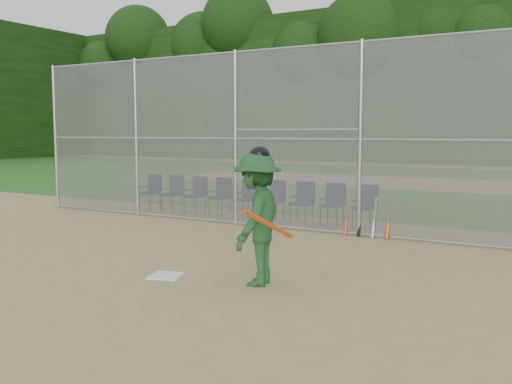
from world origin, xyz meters
The scene contains 17 objects.
ground centered at (0.00, 0.00, 0.00)m, with size 100.00×100.00×0.00m, color tan.
grass_strip centered at (0.00, 18.00, 0.01)m, with size 100.00×100.00×0.00m, color #245D1C.
dirt_patch_far centered at (0.00, 18.00, 0.01)m, with size 24.00×24.00×0.00m, color #A77E5D.
backstop_fence centered at (0.00, 5.00, 2.07)m, with size 16.09×0.09×4.00m.
treeline centered at (0.00, 20.00, 5.50)m, with size 81.00×60.00×11.00m.
home_plate centered at (-0.35, 0.42, 0.01)m, with size 0.46×0.46×0.02m, color white.
batter_at_plate centered at (1.05, 0.73, 0.95)m, with size 1.05×1.42×1.96m.
spare_bats centered at (1.17, 5.05, 0.42)m, with size 0.96×0.32×0.84m.
chair_0 centered at (-5.56, 6.14, 0.48)m, with size 0.54×0.52×0.96m, color black, non-canonical shape.
chair_1 centered at (-4.78, 6.14, 0.48)m, with size 0.54×0.52×0.96m, color black, non-canonical shape.
chair_2 centered at (-3.99, 6.14, 0.48)m, with size 0.54×0.52×0.96m, color black, non-canonical shape.
chair_3 centered at (-3.21, 6.14, 0.48)m, with size 0.54×0.52×0.96m, color black, non-canonical shape.
chair_4 centered at (-2.42, 6.14, 0.48)m, with size 0.54×0.52×0.96m, color black, non-canonical shape.
chair_5 centered at (-1.63, 6.14, 0.48)m, with size 0.54×0.52×0.96m, color black, non-canonical shape.
chair_6 centered at (-0.85, 6.14, 0.48)m, with size 0.54×0.52×0.96m, color black, non-canonical shape.
chair_7 centered at (-0.06, 6.14, 0.48)m, with size 0.54×0.52×0.96m, color black, non-canonical shape.
chair_8 centered at (0.72, 6.14, 0.48)m, with size 0.54×0.52×0.96m, color black, non-canonical shape.
Camera 1 is at (5.00, -6.12, 2.15)m, focal length 40.00 mm.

